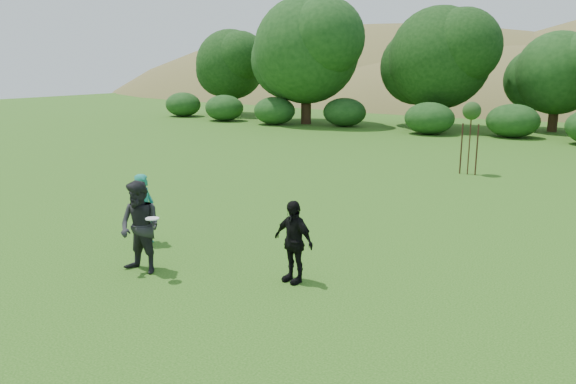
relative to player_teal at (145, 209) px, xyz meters
name	(u,v)px	position (x,y,z in m)	size (l,w,h in m)	color
ground	(215,269)	(2.51, -0.52, -0.86)	(120.00, 120.00, 0.00)	#19470C
player_teal	(145,209)	(0.00, 0.00, 0.00)	(0.63, 0.41, 1.73)	#1C7F6B
player_grey	(140,227)	(1.31, -1.43, 0.11)	(0.94, 0.73, 1.94)	#242426
player_black	(293,241)	(4.27, -0.23, -0.03)	(0.98, 0.41, 1.67)	black
frisbee	(152,219)	(1.83, -1.58, 0.41)	(0.27, 0.27, 0.03)	white
sapling	(472,113)	(4.45, 12.99, 1.56)	(0.70, 0.70, 2.85)	#3D2217
hillside	(548,194)	(1.95, 67.94, -12.83)	(150.00, 72.00, 52.00)	olive
tree_row	(560,53)	(5.74, 28.17, 4.01)	(53.92, 10.38, 9.62)	#3A2616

